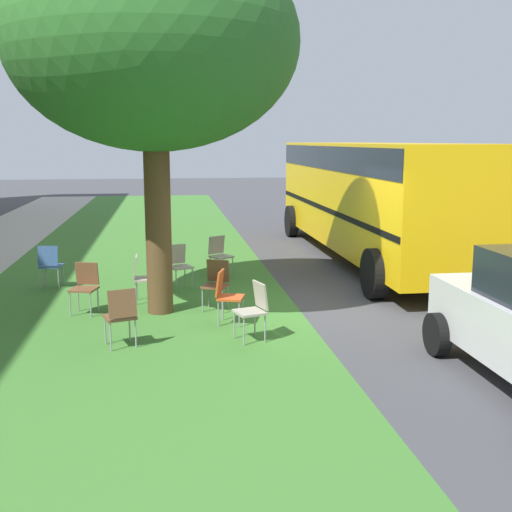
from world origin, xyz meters
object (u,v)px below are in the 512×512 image
Objects in this scene: chair_2 at (85,284)px; chair_5 at (50,263)px; chair_7 at (226,293)px; chair_8 at (141,275)px; chair_1 at (254,306)px; chair_6 at (216,281)px; chair_0 at (121,313)px; school_bus at (373,189)px; street_tree at (153,43)px; chair_4 at (179,263)px; chair_3 at (219,253)px.

chair_5 is (2.06, 0.93, 0.00)m from chair_2.
chair_5 is 4.47m from chair_7.
chair_5 is 2.35m from chair_8.
chair_7 is 2.13m from chair_8.
chair_2 is at bearing 54.55° from chair_1.
chair_2 is 1.00× the size of chair_6.
chair_5 is at bearing 22.45° from chair_0.
school_bus is (2.24, -7.45, 1.24)m from chair_5.
street_tree reaches higher than chair_1.
street_tree reaches higher than chair_4.
chair_1 is 1.00× the size of chair_5.
chair_6 is at bearing -87.93° from street_tree.
street_tree is 7.13× the size of chair_1.
chair_5 is at bearing 47.18° from chair_7.
street_tree reaches higher than chair_6.
chair_8 is at bearing 25.17° from street_tree.
chair_2 and chair_5 have the same top height.
chair_0 and chair_4 have the same top height.
chair_7 is (-3.04, -3.28, 0.00)m from chair_5.
chair_2 is 1.00× the size of chair_5.
chair_8 is (2.52, 1.74, 0.00)m from chair_1.
chair_0 is 4.37m from chair_5.
chair_5 is 1.00× the size of chair_8.
chair_0 is 1.00× the size of chair_6.
chair_3 is 3.54m from chair_5.
street_tree reaches higher than chair_3.
school_bus is at bearing -56.62° from chair_2.
chair_8 is at bearing -56.38° from chair_2.
chair_8 is (-1.09, 0.70, 0.00)m from chair_4.
street_tree is at bearing 51.01° from chair_7.
chair_5 is 1.00× the size of chair_6.
chair_7 is (-0.98, -2.34, 0.00)m from chair_2.
chair_7 is at bearing 141.62° from school_bus.
street_tree is 4.05m from chair_8.
chair_7 is at bearing -138.47° from chair_8.
chair_0 is at bearing 163.96° from street_tree.
chair_7 is (-0.87, -1.07, -3.97)m from street_tree.
school_bus is (4.29, -6.52, 1.24)m from chair_2.
chair_5 and chair_7 have the same top height.
chair_0 and chair_8 have the same top height.
chair_7 is 6.84m from school_bus.
chair_5 is at bearing 45.48° from street_tree.
street_tree reaches higher than chair_5.
chair_2 is (0.11, 1.27, -3.97)m from street_tree.
chair_2 is 1.00× the size of chair_8.
chair_4 is 1.00× the size of chair_8.
chair_1 is at bearing -142.04° from street_tree.
chair_2 and chair_4 have the same top height.
street_tree is 4.57m from chair_1.
street_tree is 7.13× the size of chair_2.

